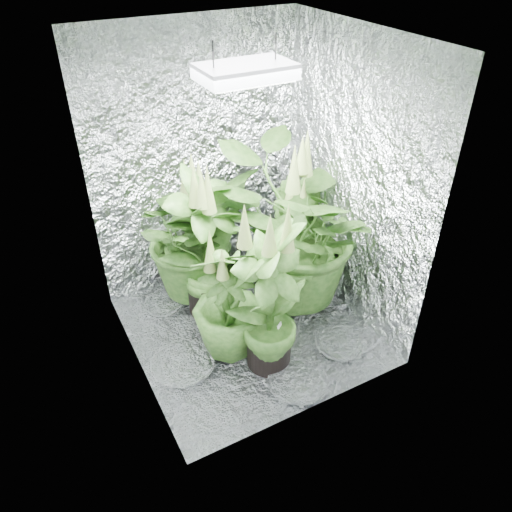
{
  "coord_description": "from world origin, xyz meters",
  "views": [
    {
      "loc": [
        -1.22,
        -2.39,
        2.53
      ],
      "look_at": [
        0.06,
        0.0,
        0.63
      ],
      "focal_mm": 35.0,
      "sensor_mm": 36.0,
      "label": 1
    }
  ],
  "objects_px": {
    "plant_b": "(206,248)",
    "plant_e": "(299,233)",
    "plant_f": "(270,298)",
    "grow_lamp": "(245,72)",
    "plant_a": "(192,233)",
    "plant_c": "(300,237)",
    "plant_d": "(228,302)",
    "circulation_fan": "(282,253)"
  },
  "relations": [
    {
      "from": "plant_c",
      "to": "grow_lamp",
      "type": "bearing_deg",
      "value": -152.7
    },
    {
      "from": "plant_d",
      "to": "plant_f",
      "type": "distance_m",
      "value": 0.32
    },
    {
      "from": "plant_d",
      "to": "plant_a",
      "type": "bearing_deg",
      "value": 85.88
    },
    {
      "from": "plant_a",
      "to": "plant_f",
      "type": "bearing_deg",
      "value": -82.64
    },
    {
      "from": "plant_e",
      "to": "plant_f",
      "type": "height_order",
      "value": "plant_e"
    },
    {
      "from": "plant_a",
      "to": "plant_e",
      "type": "height_order",
      "value": "plant_e"
    },
    {
      "from": "grow_lamp",
      "to": "plant_b",
      "type": "xyz_separation_m",
      "value": [
        -0.16,
        0.34,
        -1.26
      ]
    },
    {
      "from": "plant_f",
      "to": "circulation_fan",
      "type": "relative_size",
      "value": 3.63
    },
    {
      "from": "plant_c",
      "to": "plant_e",
      "type": "distance_m",
      "value": 0.34
    },
    {
      "from": "plant_b",
      "to": "plant_e",
      "type": "bearing_deg",
      "value": -21.17
    },
    {
      "from": "plant_e",
      "to": "plant_f",
      "type": "xyz_separation_m",
      "value": [
        -0.49,
        -0.45,
        -0.08
      ]
    },
    {
      "from": "grow_lamp",
      "to": "plant_d",
      "type": "distance_m",
      "value": 1.42
    },
    {
      "from": "plant_a",
      "to": "plant_b",
      "type": "height_order",
      "value": "plant_b"
    },
    {
      "from": "plant_f",
      "to": "plant_c",
      "type": "bearing_deg",
      "value": 45.86
    },
    {
      "from": "grow_lamp",
      "to": "plant_a",
      "type": "distance_m",
      "value": 1.44
    },
    {
      "from": "plant_b",
      "to": "plant_c",
      "type": "distance_m",
      "value": 0.79
    },
    {
      "from": "plant_b",
      "to": "plant_a",
      "type": "bearing_deg",
      "value": 88.94
    },
    {
      "from": "plant_c",
      "to": "plant_e",
      "type": "height_order",
      "value": "plant_e"
    },
    {
      "from": "grow_lamp",
      "to": "plant_e",
      "type": "relative_size",
      "value": 0.37
    },
    {
      "from": "plant_e",
      "to": "plant_b",
      "type": "bearing_deg",
      "value": 158.83
    },
    {
      "from": "grow_lamp",
      "to": "plant_a",
      "type": "height_order",
      "value": "grow_lamp"
    },
    {
      "from": "plant_b",
      "to": "plant_f",
      "type": "distance_m",
      "value": 0.7
    },
    {
      "from": "plant_c",
      "to": "plant_f",
      "type": "bearing_deg",
      "value": -134.14
    },
    {
      "from": "plant_b",
      "to": "plant_f",
      "type": "xyz_separation_m",
      "value": [
        0.13,
        -0.69,
        -0.01
      ]
    },
    {
      "from": "plant_d",
      "to": "plant_e",
      "type": "relative_size",
      "value": 0.7
    },
    {
      "from": "grow_lamp",
      "to": "plant_d",
      "type": "relative_size",
      "value": 0.54
    },
    {
      "from": "plant_c",
      "to": "circulation_fan",
      "type": "bearing_deg",
      "value": 91.68
    },
    {
      "from": "plant_a",
      "to": "grow_lamp",
      "type": "bearing_deg",
      "value": -76.27
    },
    {
      "from": "plant_e",
      "to": "plant_f",
      "type": "distance_m",
      "value": 0.67
    },
    {
      "from": "plant_d",
      "to": "circulation_fan",
      "type": "relative_size",
      "value": 2.8
    },
    {
      "from": "grow_lamp",
      "to": "plant_f",
      "type": "relative_size",
      "value": 0.42
    },
    {
      "from": "plant_d",
      "to": "plant_f",
      "type": "xyz_separation_m",
      "value": [
        0.18,
        -0.24,
        0.13
      ]
    },
    {
      "from": "plant_a",
      "to": "plant_e",
      "type": "distance_m",
      "value": 0.82
    },
    {
      "from": "grow_lamp",
      "to": "circulation_fan",
      "type": "relative_size",
      "value": 1.51
    },
    {
      "from": "plant_f",
      "to": "circulation_fan",
      "type": "bearing_deg",
      "value": 54.88
    },
    {
      "from": "plant_a",
      "to": "plant_e",
      "type": "relative_size",
      "value": 0.87
    },
    {
      "from": "grow_lamp",
      "to": "plant_c",
      "type": "xyz_separation_m",
      "value": [
        0.62,
        0.32,
        -1.39
      ]
    },
    {
      "from": "grow_lamp",
      "to": "plant_a",
      "type": "bearing_deg",
      "value": 103.73
    },
    {
      "from": "plant_a",
      "to": "plant_c",
      "type": "height_order",
      "value": "plant_a"
    },
    {
      "from": "plant_a",
      "to": "plant_c",
      "type": "distance_m",
      "value": 0.83
    },
    {
      "from": "plant_e",
      "to": "plant_d",
      "type": "bearing_deg",
      "value": -162.51
    },
    {
      "from": "plant_d",
      "to": "plant_b",
      "type": "bearing_deg",
      "value": 84.02
    }
  ]
}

